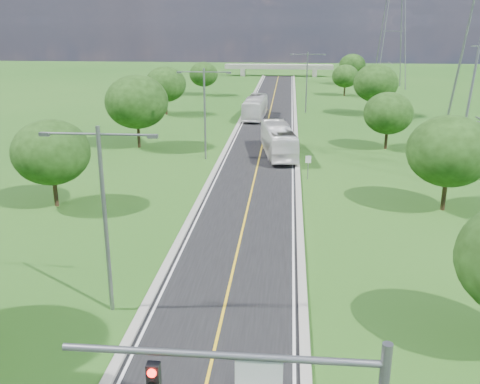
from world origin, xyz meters
name	(u,v)px	position (x,y,z in m)	size (l,w,h in m)	color
ground	(265,133)	(0.00, 60.00, 0.00)	(260.00, 260.00, 0.00)	#1D4C15
road	(267,125)	(0.00, 66.00, 0.03)	(8.00, 150.00, 0.06)	black
curb_left	(239,124)	(-4.25, 66.00, 0.11)	(0.50, 150.00, 0.22)	gray
curb_right	(296,125)	(4.25, 66.00, 0.11)	(0.50, 150.00, 0.22)	gray
speed_limit_sign	(308,163)	(5.20, 37.98, 1.60)	(0.55, 0.09, 2.40)	slate
overpass	(279,67)	(0.00, 140.00, 2.41)	(30.00, 3.00, 3.20)	gray
streetlight_near_left	(104,205)	(-6.00, 12.00, 5.94)	(5.90, 0.25, 10.00)	slate
streetlight_mid_left	(205,106)	(-6.00, 45.00, 5.94)	(5.90, 0.25, 10.00)	slate
streetlight_far_right	(307,77)	(6.00, 78.00, 5.94)	(5.90, 0.25, 10.00)	slate
power_tower_far	(394,25)	(26.00, 115.00, 14.01)	(9.00, 6.40, 28.00)	slate
tree_lb	(51,152)	(-16.00, 28.00, 4.64)	(6.30, 6.30, 7.33)	black
tree_lc	(137,102)	(-15.00, 50.00, 5.58)	(7.56, 7.56, 8.79)	black
tree_ld	(165,84)	(-17.00, 74.00, 4.95)	(6.72, 6.72, 7.82)	black
tree_le	(204,74)	(-14.50, 98.00, 4.33)	(5.88, 5.88, 6.84)	black
tree_rb	(449,151)	(16.00, 30.00, 4.95)	(6.72, 6.72, 7.82)	black
tree_rc	(388,113)	(15.00, 52.00, 4.33)	(5.88, 5.88, 6.84)	black
tree_rd	(376,83)	(17.00, 76.00, 5.27)	(7.14, 7.14, 8.30)	black
tree_re	(345,76)	(14.50, 100.00, 4.02)	(5.46, 5.46, 6.35)	black
tree_rf	(352,65)	(18.00, 120.00, 4.64)	(6.30, 6.30, 7.33)	black
bus_outbound	(278,140)	(2.09, 47.45, 1.78)	(2.89, 12.35, 3.44)	silver
bus_inbound	(255,107)	(-2.15, 71.82, 1.75)	(2.83, 12.10, 3.37)	silver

